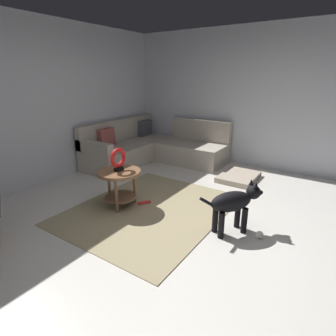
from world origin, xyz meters
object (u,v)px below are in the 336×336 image
sectional_couch (153,149)px  torus_sculpture (118,159)px  dog (234,203)px  dog_bed_mat (238,177)px  side_table (119,179)px  dog_toy_rope (144,203)px  dog_toy_ball (260,235)px

sectional_couch → torus_sculpture: 2.22m
dog → dog_bed_mat: bearing=143.5°
side_table → dog_bed_mat: bearing=-27.6°
dog_toy_rope → dog: bearing=-89.5°
dog_bed_mat → dog_toy_ball: (-1.70, -0.87, -0.00)m
sectional_couch → torus_sculpture: sectional_couch is taller
dog_toy_ball → side_table: bearing=98.5°
dog_toy_ball → dog_bed_mat: bearing=27.0°
side_table → dog: 1.60m
dog_bed_mat → dog_toy_rope: size_ratio=4.33×
side_table → dog: bearing=-81.2°
sectional_couch → side_table: bearing=-155.5°
dog → side_table: bearing=-135.1°
sectional_couch → torus_sculpture: (-1.99, -0.91, 0.42)m
sectional_couch → side_table: (-1.99, -0.91, 0.13)m
dog_bed_mat → dog_toy_ball: 1.91m
dog_bed_mat → dog_toy_ball: bearing=-153.0°
dog_toy_ball → torus_sculpture: bearing=98.5°
dog_toy_rope → sectional_couch: bearing=33.3°
torus_sculpture → dog_toy_ball: (0.28, -1.90, -0.67)m
dog_toy_ball → dog_toy_rope: dog_toy_ball is taller
side_table → dog_toy_rope: side_table is taller
torus_sculpture → dog_toy_rope: size_ratio=1.77×
torus_sculpture → dog_bed_mat: torus_sculpture is taller
sectional_couch → dog_bed_mat: size_ratio=2.81×
dog → dog_toy_rope: bearing=-143.4°
dog_toy_ball → dog: bearing=96.7°
torus_sculpture → dog: torus_sculpture is taller
torus_sculpture → dog: bearing=-81.2°
dog_bed_mat → dog_toy_rope: bearing=155.6°
side_table → dog_toy_rope: bearing=-46.3°
torus_sculpture → dog_toy_rope: (0.23, -0.24, -0.69)m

